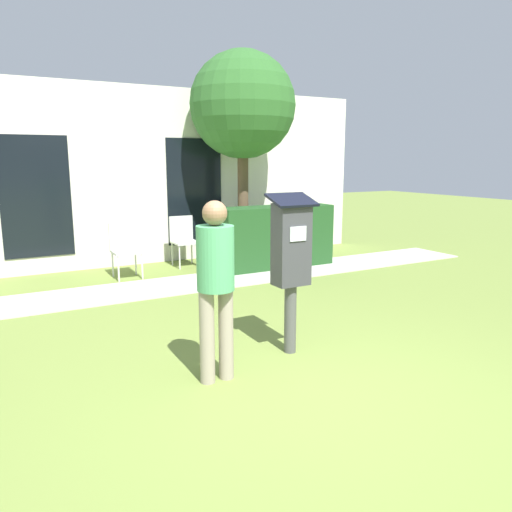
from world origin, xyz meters
The scene contains 10 objects.
ground_plane centered at (0.00, 0.00, 0.00)m, with size 40.00×40.00×0.00m, color olive.
sidewalk centered at (0.00, 4.08, 0.01)m, with size 12.00×1.10×0.02m.
building_facade centered at (0.00, 6.06, 1.60)m, with size 10.00×0.26×3.20m.
parking_meter centered at (0.38, 0.98, 1.02)m, with size 0.44×0.31×1.59m.
person_standing centered at (-0.53, 0.74, 0.93)m, with size 0.32×0.32×1.58m.
outdoor_chair_left centered at (-0.21, 5.03, 0.53)m, with size 0.44×0.44×0.90m.
outdoor_chair_middle centered at (0.96, 5.44, 0.53)m, with size 0.44×0.44×0.90m.
outdoor_chair_right centered at (2.13, 5.48, 0.53)m, with size 0.44×0.44×0.90m.
hedge_row centered at (2.33, 4.49, 0.55)m, with size 2.12×0.60×1.10m.
tree centered at (2.06, 5.19, 2.84)m, with size 1.90×1.90×3.82m.
Camera 1 is at (-2.22, -3.01, 1.91)m, focal length 35.00 mm.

